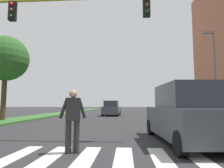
# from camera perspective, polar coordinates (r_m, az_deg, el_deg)

# --- Properties ---
(ground_plane) EXTENTS (140.00, 140.00, 0.00)m
(ground_plane) POSITION_cam_1_polar(r_m,az_deg,el_deg) (26.28, 2.86, -8.62)
(ground_plane) COLOR #2D2D30
(crosswalk) EXTENTS (4.95, 2.20, 0.01)m
(crosswalk) POSITION_cam_1_polar(r_m,az_deg,el_deg) (5.22, -1.95, -20.11)
(crosswalk) COLOR silver
(crosswalk) RESTS_ON ground_plane
(median_strip) EXTENTS (2.67, 64.00, 0.15)m
(median_strip) POSITION_cam_1_polar(r_m,az_deg,el_deg) (25.76, -15.83, -8.30)
(median_strip) COLOR #386B2D
(median_strip) RESTS_ON ground_plane
(tree_mid) EXTENTS (3.40, 3.40, 6.31)m
(tree_mid) POSITION_cam_1_polar(r_m,az_deg,el_deg) (17.27, -28.08, 6.36)
(tree_mid) COLOR #4C3823
(tree_mid) RESTS_ON median_strip
(sidewalk_right) EXTENTS (3.00, 64.00, 0.15)m
(sidewalk_right) POSITION_cam_1_polar(r_m,az_deg,el_deg) (25.61, 22.81, -8.09)
(sidewalk_right) COLOR #9E9991
(sidewalk_right) RESTS_ON ground_plane
(traffic_light_gantry) EXTENTS (10.03, 0.30, 6.00)m
(traffic_light_gantry) POSITION_cam_1_polar(r_m,az_deg,el_deg) (9.37, -26.54, 14.19)
(traffic_light_gantry) COLOR gold
(traffic_light_gantry) RESTS_ON median_strip
(street_lamp_right) EXTENTS (1.02, 0.24, 7.50)m
(street_lamp_right) POSITION_cam_1_polar(r_m,az_deg,el_deg) (19.36, 27.05, 4.65)
(street_lamp_right) COLOR slate
(street_lamp_right) RESTS_ON sidewalk_right
(pedestrian_performer) EXTENTS (0.73, 0.35, 1.69)m
(pedestrian_performer) POSITION_cam_1_polar(r_m,az_deg,el_deg) (5.58, -11.14, -9.41)
(pedestrian_performer) COLOR #262628
(pedestrian_performer) RESTS_ON ground_plane
(suv_crossing) EXTENTS (2.28, 4.73, 1.97)m
(suv_crossing) POSITION_cam_1_polar(r_m,az_deg,el_deg) (7.34, 20.62, -8.28)
(suv_crossing) COLOR #474C51
(suv_crossing) RESTS_ON ground_plane
(sedan_midblock) EXTENTS (2.01, 4.16, 1.70)m
(sedan_midblock) POSITION_cam_1_polar(r_m,az_deg,el_deg) (23.09, -0.11, -7.07)
(sedan_midblock) COLOR #474C51
(sedan_midblock) RESTS_ON ground_plane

